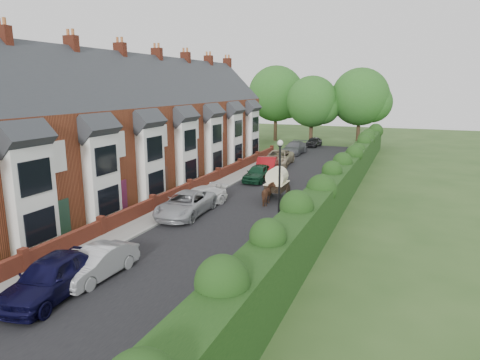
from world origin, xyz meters
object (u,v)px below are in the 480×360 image
object	(u,v)px
car_silver_b	(185,204)
horse	(269,194)
car_beige	(278,158)
car_grey	(295,148)
car_white	(200,198)
car_green	(258,173)
horse_cart	(277,181)
car_navy	(51,277)
car_black	(314,142)
car_silver_a	(97,263)
lamppost	(280,175)
car_red	(267,166)

from	to	relation	value
car_silver_b	horse	world-z (taller)	horse
car_beige	car_grey	bearing A→B (deg)	88.22
car_white	car_green	bearing A→B (deg)	98.18
horse_cart	horse	bearing A→B (deg)	-90.00
car_white	car_grey	xyz separation A→B (m)	(0.00, 24.49, 0.09)
car_silver_b	car_grey	xyz separation A→B (m)	(-0.04, 26.49, 0.01)
car_navy	car_green	distance (m)	22.16
horse	horse_cart	distance (m)	1.97
car_grey	horse_cart	world-z (taller)	horse_cart
car_white	car_green	world-z (taller)	car_green
horse	car_grey	bearing A→B (deg)	-86.30
car_grey	car_black	xyz separation A→B (m)	(0.72, 7.11, -0.10)
car_silver_a	car_grey	distance (m)	35.70
car_beige	car_navy	bearing A→B (deg)	-93.88
car_navy	lamppost	bearing A→B (deg)	52.16
horse	car_silver_b	bearing A→B (deg)	39.69
car_navy	horse_cart	bearing A→B (deg)	70.59
car_green	car_silver_a	bearing A→B (deg)	-89.24
car_silver_a	car_white	world-z (taller)	car_silver_a
car_silver_a	lamppost	bearing A→B (deg)	58.61
car_green	horse_cart	size ratio (longest dim) A/B	1.32
car_black	horse_cart	xyz separation A→B (m)	(3.36, -27.47, 0.67)
car_navy	car_grey	distance (m)	37.69
car_white	horse_cart	xyz separation A→B (m)	(4.08, 4.13, 0.66)
car_silver_b	car_beige	xyz separation A→B (m)	(0.28, 18.80, 0.03)
lamppost	car_beige	xyz separation A→B (m)	(-6.09, 19.80, -2.54)
horse	horse_cart	xyz separation A→B (m)	(0.00, 1.88, 0.57)
car_grey	horse	world-z (taller)	car_grey
car_green	car_grey	distance (m)	15.56
car_silver_b	car_white	bearing A→B (deg)	87.56
car_grey	car_black	size ratio (longest dim) A/B	1.35
car_green	car_beige	distance (m)	7.87
car_beige	car_black	size ratio (longest dim) A/B	1.45
car_navy	horse	world-z (taller)	car_navy
car_red	car_green	bearing A→B (deg)	-98.11
car_grey	horse	xyz separation A→B (m)	(4.08, -22.24, -0.00)
car_silver_a	car_red	size ratio (longest dim) A/B	0.82
car_navy	car_grey	bearing A→B (deg)	83.13
car_silver_b	car_red	world-z (taller)	car_red
horse	lamppost	bearing A→B (deg)	107.09
car_navy	car_black	bearing A→B (deg)	82.10
car_silver_b	car_green	bearing A→B (deg)	81.66
horse	car_beige	bearing A→B (deg)	-82.18
car_silver_b	horse	distance (m)	5.87
lamppost	car_black	world-z (taller)	lamppost
lamppost	car_green	xyz separation A→B (m)	(-5.44, 11.96, -2.58)
lamppost	horse_cart	distance (m)	7.76
car_silver_a	car_beige	bearing A→B (deg)	93.54
car_grey	car_silver_b	bearing A→B (deg)	-87.44
car_beige	horse_cart	world-z (taller)	horse_cart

